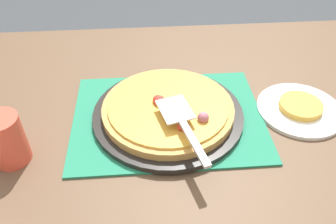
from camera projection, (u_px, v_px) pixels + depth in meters
name	position (u px, v px, depth m)	size (l,w,h in m)	color
dining_table	(168.00, 147.00, 0.96)	(1.40, 1.00, 0.75)	brown
placemat	(168.00, 117.00, 0.89)	(0.48, 0.36, 0.01)	#237F5B
pizza_pan	(168.00, 114.00, 0.88)	(0.38, 0.38, 0.01)	black
pizza	(168.00, 108.00, 0.87)	(0.33, 0.33, 0.05)	tan
plate_near_left	(300.00, 110.00, 0.91)	(0.22, 0.22, 0.01)	white
served_slice_left	(301.00, 107.00, 0.90)	(0.11, 0.11, 0.02)	gold
cup_far	(6.00, 140.00, 0.75)	(0.08, 0.08, 0.12)	#E04C38
pizza_server	(183.00, 122.00, 0.78)	(0.10, 0.23, 0.01)	silver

